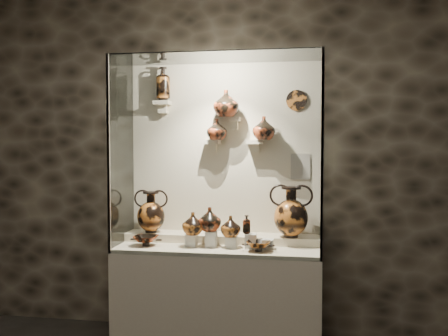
% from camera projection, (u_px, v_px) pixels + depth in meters
% --- Properties ---
extents(wall_back, '(5.00, 0.02, 3.20)m').
position_uv_depth(wall_back, '(225.00, 153.00, 4.45)').
color(wall_back, black).
rests_on(wall_back, ground).
extents(plinth, '(1.70, 0.60, 0.80)m').
position_uv_depth(plinth, '(218.00, 296.00, 4.20)').
color(plinth, beige).
rests_on(plinth, floor).
extents(front_tier, '(1.68, 0.58, 0.03)m').
position_uv_depth(front_tier, '(218.00, 248.00, 4.18)').
color(front_tier, beige).
rests_on(front_tier, plinth).
extents(rear_tier, '(1.70, 0.25, 0.10)m').
position_uv_depth(rear_tier, '(222.00, 239.00, 4.35)').
color(rear_tier, beige).
rests_on(rear_tier, plinth).
extents(back_panel, '(1.70, 0.03, 1.60)m').
position_uv_depth(back_panel, '(224.00, 153.00, 4.45)').
color(back_panel, beige).
rests_on(back_panel, plinth).
extents(glass_front, '(1.70, 0.01, 1.60)m').
position_uv_depth(glass_front, '(211.00, 155.00, 3.85)').
color(glass_front, white).
rests_on(glass_front, plinth).
extents(glass_left, '(0.01, 0.60, 1.60)m').
position_uv_depth(glass_left, '(121.00, 154.00, 4.28)').
color(glass_left, white).
rests_on(glass_left, plinth).
extents(glass_right, '(0.01, 0.60, 1.60)m').
position_uv_depth(glass_right, '(322.00, 154.00, 4.00)').
color(glass_right, white).
rests_on(glass_right, plinth).
extents(glass_top, '(1.70, 0.60, 0.01)m').
position_uv_depth(glass_top, '(218.00, 57.00, 4.10)').
color(glass_top, white).
rests_on(glass_top, back_panel).
extents(frame_post_left, '(0.02, 0.02, 1.60)m').
position_uv_depth(frame_post_left, '(109.00, 154.00, 3.99)').
color(frame_post_left, gray).
rests_on(frame_post_left, plinth).
extents(frame_post_right, '(0.02, 0.02, 1.60)m').
position_uv_depth(frame_post_right, '(322.00, 155.00, 3.71)').
color(frame_post_right, gray).
rests_on(frame_post_right, plinth).
extents(pedestal_a, '(0.09, 0.09, 0.10)m').
position_uv_depth(pedestal_a, '(191.00, 240.00, 4.16)').
color(pedestal_a, silver).
rests_on(pedestal_a, front_tier).
extents(pedestal_b, '(0.09, 0.09, 0.13)m').
position_uv_depth(pedestal_b, '(211.00, 239.00, 4.13)').
color(pedestal_b, silver).
rests_on(pedestal_b, front_tier).
extents(pedestal_c, '(0.09, 0.09, 0.09)m').
position_uv_depth(pedestal_c, '(231.00, 242.00, 4.10)').
color(pedestal_c, silver).
rests_on(pedestal_c, front_tier).
extents(pedestal_d, '(0.09, 0.09, 0.12)m').
position_uv_depth(pedestal_d, '(251.00, 241.00, 4.08)').
color(pedestal_d, silver).
rests_on(pedestal_d, front_tier).
extents(pedestal_e, '(0.09, 0.09, 0.08)m').
position_uv_depth(pedestal_e, '(268.00, 244.00, 4.06)').
color(pedestal_e, silver).
rests_on(pedestal_e, front_tier).
extents(bracket_ul, '(0.14, 0.12, 0.04)m').
position_uv_depth(bracket_ul, '(162.00, 103.00, 4.44)').
color(bracket_ul, beige).
rests_on(bracket_ul, back_panel).
extents(bracket_ca, '(0.14, 0.12, 0.04)m').
position_uv_depth(bracket_ca, '(212.00, 142.00, 4.38)').
color(bracket_ca, beige).
rests_on(bracket_ca, back_panel).
extents(bracket_cb, '(0.10, 0.12, 0.04)m').
position_uv_depth(bracket_cb, '(234.00, 119.00, 4.34)').
color(bracket_cb, beige).
rests_on(bracket_cb, back_panel).
extents(bracket_cc, '(0.14, 0.12, 0.04)m').
position_uv_depth(bracket_cc, '(255.00, 142.00, 4.32)').
color(bracket_cc, beige).
rests_on(bracket_cc, back_panel).
extents(amphora_left, '(0.39, 0.39, 0.37)m').
position_uv_depth(amphora_left, '(151.00, 212.00, 4.41)').
color(amphora_left, '#B46222').
rests_on(amphora_left, rear_tier).
extents(amphora_right, '(0.36, 0.36, 0.43)m').
position_uv_depth(amphora_right, '(291.00, 212.00, 4.18)').
color(amphora_right, '#B46222').
rests_on(amphora_right, rear_tier).
extents(jug_a, '(0.20, 0.20, 0.19)m').
position_uv_depth(jug_a, '(193.00, 223.00, 4.14)').
color(jug_a, '#B46222').
rests_on(jug_a, pedestal_a).
extents(jug_b, '(0.22, 0.22, 0.20)m').
position_uv_depth(jug_b, '(210.00, 219.00, 4.14)').
color(jug_b, '#97391A').
rests_on(jug_b, pedestal_b).
extents(jug_c, '(0.21, 0.21, 0.17)m').
position_uv_depth(jug_c, '(231.00, 226.00, 4.10)').
color(jug_c, '#B46222').
rests_on(jug_c, pedestal_c).
extents(lekythos_small, '(0.08, 0.08, 0.17)m').
position_uv_depth(lekythos_small, '(247.00, 223.00, 4.07)').
color(lekythos_small, '#97391A').
rests_on(lekythos_small, pedestal_d).
extents(kylix_left, '(0.28, 0.24, 0.11)m').
position_uv_depth(kylix_left, '(146.00, 240.00, 4.18)').
color(kylix_left, '#97391A').
rests_on(kylix_left, front_tier).
extents(kylix_right, '(0.29, 0.26, 0.10)m').
position_uv_depth(kylix_right, '(258.00, 245.00, 3.97)').
color(kylix_right, '#B46222').
rests_on(kylix_right, front_tier).
extents(lekythos_tall, '(0.14, 0.14, 0.33)m').
position_uv_depth(lekythos_tall, '(163.00, 82.00, 4.41)').
color(lekythos_tall, '#B46222').
rests_on(lekythos_tall, bracket_ul).
extents(ovoid_vase_a, '(0.23, 0.23, 0.18)m').
position_uv_depth(ovoid_vase_a, '(217.00, 129.00, 4.33)').
color(ovoid_vase_a, '#97391A').
rests_on(ovoid_vase_a, bracket_ca).
extents(ovoid_vase_b, '(0.29, 0.29, 0.23)m').
position_uv_depth(ovoid_vase_b, '(226.00, 103.00, 4.29)').
color(ovoid_vase_b, '#97391A').
rests_on(ovoid_vase_b, bracket_cb).
extents(ovoid_vase_c, '(0.20, 0.20, 0.20)m').
position_uv_depth(ovoid_vase_c, '(264.00, 128.00, 4.26)').
color(ovoid_vase_c, '#97391A').
rests_on(ovoid_vase_c, bracket_cc).
extents(wall_plate, '(0.18, 0.02, 0.18)m').
position_uv_depth(wall_plate, '(297.00, 100.00, 4.29)').
color(wall_plate, '#AD5F22').
rests_on(wall_plate, back_panel).
extents(info_placard, '(0.17, 0.01, 0.22)m').
position_uv_depth(info_placard, '(300.00, 167.00, 4.32)').
color(info_placard, beige).
rests_on(info_placard, back_panel).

